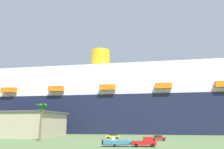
% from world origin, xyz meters
% --- Properties ---
extents(ground_plane, '(600.00, 600.00, 0.00)m').
position_xyz_m(ground_plane, '(0.00, 30.00, 0.00)').
color(ground_plane, '#567042').
extents(cruise_ship, '(282.56, 40.58, 52.84)m').
position_xyz_m(cruise_ship, '(17.16, 63.03, 15.89)').
color(cruise_ship, '#191E38').
rests_on(cruise_ship, ground_plane).
extents(terminal_building, '(46.21, 23.74, 9.89)m').
position_xyz_m(terminal_building, '(-49.41, 20.98, 4.97)').
color(terminal_building, '#B7A88C').
rests_on(terminal_building, ground_plane).
extents(pickup_truck, '(5.86, 3.01, 2.20)m').
position_xyz_m(pickup_truck, '(9.17, -8.52, 1.04)').
color(pickup_truck, red).
rests_on(pickup_truck, ground_plane).
extents(small_boat_on_trailer, '(8.05, 2.86, 2.15)m').
position_xyz_m(small_boat_on_trailer, '(3.26, -9.52, 0.96)').
color(small_boat_on_trailer, '#595960').
rests_on(small_boat_on_trailer, ground_plane).
extents(palm_tree, '(3.66, 3.70, 11.45)m').
position_xyz_m(palm_tree, '(-23.10, 1.69, 9.03)').
color(palm_tree, brown).
rests_on(palm_tree, ground_plane).
extents(parked_car_yellow_taxi, '(4.78, 2.21, 1.58)m').
position_xyz_m(parked_car_yellow_taxi, '(-3.41, 17.97, 0.84)').
color(parked_car_yellow_taxi, yellow).
rests_on(parked_car_yellow_taxi, ground_plane).
extents(parked_car_red_hatchback, '(4.28, 2.01, 1.58)m').
position_xyz_m(parked_car_red_hatchback, '(12.53, 10.84, 0.83)').
color(parked_car_red_hatchback, red).
rests_on(parked_car_red_hatchback, ground_plane).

